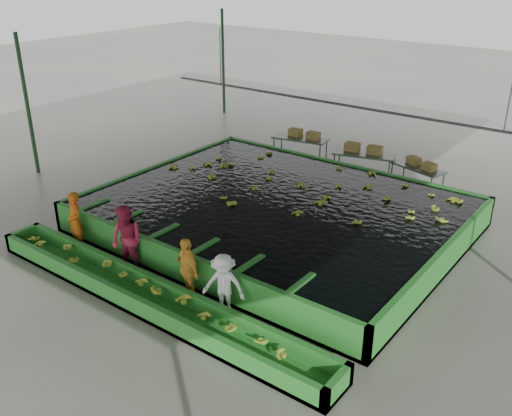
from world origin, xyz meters
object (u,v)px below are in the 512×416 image
Objects in this scene: worker_a at (75,221)px; packing_table_mid at (363,166)px; worker_b at (127,240)px; worker_c at (187,269)px; packing_table_left at (300,149)px; box_stack_right at (421,167)px; packing_table_right at (417,178)px; worker_d at (224,285)px; sorting_trough at (148,297)px; box_stack_left at (304,137)px; flotation_tank at (277,214)px; box_stack_mid at (363,152)px.

packing_table_mid is (3.79, 9.40, -0.33)m from worker_a.
worker_c is (2.04, 0.00, -0.11)m from worker_b.
worker_a is at bearing -95.64° from packing_table_left.
box_stack_right is at bearing 63.99° from worker_b.
packing_table_mid is at bearing -174.72° from packing_table_right.
worker_d is 9.51m from packing_table_mid.
packing_table_right is at bearing 98.58° from worker_c.
packing_table_mid is at bearing 89.03° from sorting_trough.
worker_a reaches higher than sorting_trough.
worker_b is at bearing 159.06° from worker_d.
worker_b is at bearing 13.36° from worker_a.
box_stack_left is at bearing 177.91° from packing_table_right.
box_stack_left is (-3.05, 9.75, 0.17)m from worker_c.
worker_b is at bearing -111.22° from box_stack_right.
box_stack_mid is at bearing 88.91° from flotation_tank.
worker_c is 10.22m from box_stack_left.
worker_b reaches higher than flotation_tank.
box_stack_mid is at bearing -175.87° from box_stack_right.
box_stack_mid is at bearing -6.26° from box_stack_left.
worker_b reaches higher than packing_table_left.
sorting_trough is 1.86m from worker_d.
worker_b reaches higher than box_stack_mid.
box_stack_mid is at bearing 81.93° from worker_a.
worker_b reaches higher than worker_a.
box_stack_left reaches higher than packing_table_right.
packing_table_right is at bearing 5.28° from packing_table_mid.
worker_a is 2.08m from worker_b.
packing_table_mid is (1.71, 9.40, -0.41)m from worker_b.
flotation_tank is 5.44× the size of packing_table_right.
flotation_tank reaches higher than sorting_trough.
worker_c reaches higher than box_stack_right.
box_stack_left reaches higher than packing_table_mid.
sorting_trough is 3.75m from worker_a.
worker_d is 10.56m from packing_table_left.
worker_b is at bearing -109.72° from flotation_tank.
sorting_trough is at bearing -103.70° from worker_c.
packing_table_mid is (-0.32, 9.40, -0.30)m from worker_c.
packing_table_left is 2.81m from box_stack_mid.
packing_table_right is 1.59× the size of box_stack_right.
worker_c is at bearing -71.89° from packing_table_left.
box_stack_mid is at bearing 78.06° from worker_d.
packing_table_left is at bearing -139.61° from box_stack_left.
box_stack_left is (-4.66, 0.17, 0.54)m from packing_table_right.
box_stack_left is (0.11, 0.09, 0.48)m from packing_table_left.
worker_c reaches higher than worker_d.
worker_a is 11.23m from box_stack_right.
worker_d is (1.60, -4.30, 0.30)m from flotation_tank.
worker_c is 9.47m from box_stack_mid.
worker_c is at bearing -100.00° from box_stack_right.
worker_d is at bearing -81.39° from packing_table_mid.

